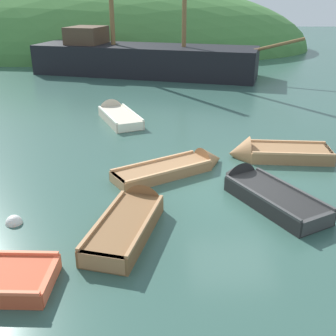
% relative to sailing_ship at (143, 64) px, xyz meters
% --- Properties ---
extents(ground_plane, '(120.00, 120.00, 0.00)m').
position_rel_sailing_ship_xyz_m(ground_plane, '(3.26, -17.64, -0.71)').
color(ground_plane, '#33564C').
extents(shore_hill, '(43.66, 21.28, 12.86)m').
position_rel_sailing_ship_xyz_m(shore_hill, '(-6.38, 13.75, -0.71)').
color(shore_hill, '#477F3D').
rests_on(shore_hill, ground).
extents(sailing_ship, '(17.22, 7.72, 11.26)m').
position_rel_sailing_ship_xyz_m(sailing_ship, '(0.00, 0.00, 0.00)').
color(sailing_ship, black).
rests_on(sailing_ship, ground).
extents(rowboat_far, '(3.41, 1.52, 1.19)m').
position_rel_sailing_ship_xyz_m(rowboat_far, '(4.91, -15.21, -0.59)').
color(rowboat_far, '#9E7047').
rests_on(rowboat_far, ground).
extents(rowboat_outer_left, '(2.67, 3.66, 1.11)m').
position_rel_sailing_ship_xyz_m(rowboat_outer_left, '(3.90, -18.09, -0.57)').
color(rowboat_outer_left, black).
rests_on(rowboat_outer_left, ground).
extents(rowboat_portside, '(2.41, 3.75, 1.11)m').
position_rel_sailing_ship_xyz_m(rowboat_portside, '(-0.75, -10.46, -0.59)').
color(rowboat_portside, beige).
rests_on(rowboat_portside, ground).
extents(rowboat_outer_right, '(1.91, 3.55, 1.04)m').
position_rel_sailing_ship_xyz_m(rowboat_outer_right, '(0.53, -19.44, -0.57)').
color(rowboat_outer_right, brown).
rests_on(rowboat_outer_right, ground).
extents(rowboat_near_dock, '(3.71, 2.81, 0.97)m').
position_rel_sailing_ship_xyz_m(rowboat_near_dock, '(1.76, -16.27, -0.62)').
color(rowboat_near_dock, '#9E7047').
rests_on(rowboat_near_dock, ground).
extents(buoy_white, '(0.41, 0.41, 0.41)m').
position_rel_sailing_ship_xyz_m(buoy_white, '(-2.32, -19.32, -0.71)').
color(buoy_white, white).
rests_on(buoy_white, ground).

